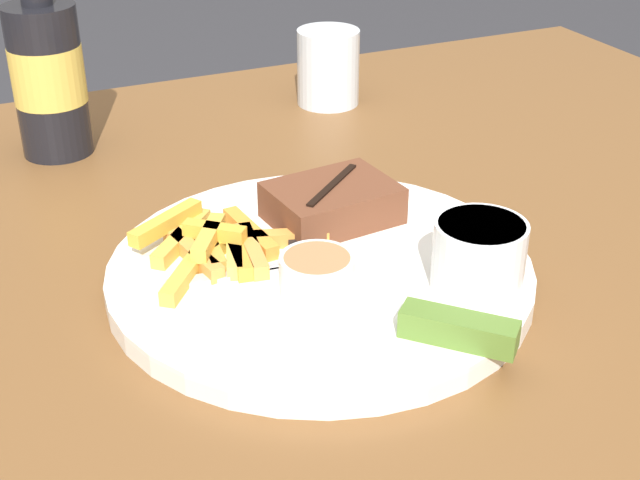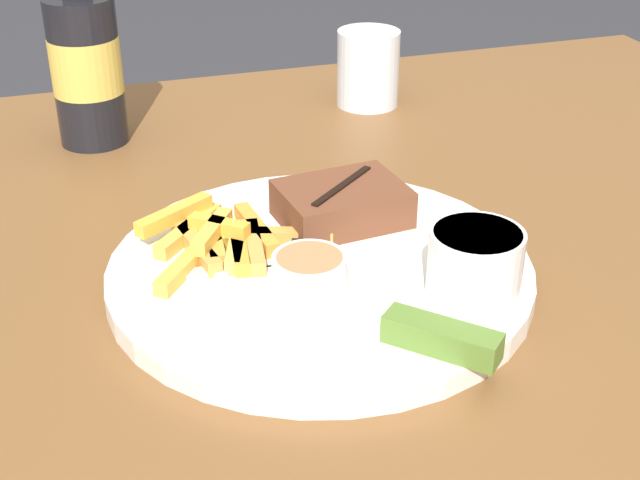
% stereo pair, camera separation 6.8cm
% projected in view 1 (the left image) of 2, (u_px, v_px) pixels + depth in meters
% --- Properties ---
extents(dining_table, '(1.27, 1.04, 0.72)m').
position_uv_depth(dining_table, '(320.00, 361.00, 0.73)').
color(dining_table, brown).
rests_on(dining_table, ground_plane).
extents(dinner_plate, '(0.33, 0.33, 0.02)m').
position_uv_depth(dinner_plate, '(320.00, 273.00, 0.69)').
color(dinner_plate, white).
rests_on(dinner_plate, dining_table).
extents(steak_portion, '(0.11, 0.09, 0.03)m').
position_uv_depth(steak_portion, '(332.00, 203.00, 0.74)').
color(steak_portion, brown).
rests_on(steak_portion, dinner_plate).
extents(fries_pile, '(0.15, 0.12, 0.02)m').
position_uv_depth(fries_pile, '(217.00, 245.00, 0.70)').
color(fries_pile, gold).
rests_on(fries_pile, dinner_plate).
extents(coleslaw_cup, '(0.07, 0.07, 0.05)m').
position_uv_depth(coleslaw_cup, '(479.00, 252.00, 0.64)').
color(coleslaw_cup, white).
rests_on(coleslaw_cup, dinner_plate).
extents(dipping_sauce_cup, '(0.05, 0.05, 0.03)m').
position_uv_depth(dipping_sauce_cup, '(317.00, 275.00, 0.64)').
color(dipping_sauce_cup, silver).
rests_on(dipping_sauce_cup, dinner_plate).
extents(pickle_spear, '(0.07, 0.07, 0.02)m').
position_uv_depth(pickle_spear, '(459.00, 329.00, 0.59)').
color(pickle_spear, '#567A2D').
rests_on(pickle_spear, dinner_plate).
extents(fork_utensil, '(0.13, 0.03, 0.00)m').
position_uv_depth(fork_utensil, '(208.00, 279.00, 0.66)').
color(fork_utensil, '#B7B7BC').
rests_on(fork_utensil, dinner_plate).
extents(knife_utensil, '(0.06, 0.16, 0.01)m').
position_uv_depth(knife_utensil, '(295.00, 233.00, 0.72)').
color(knife_utensil, '#B7B7BC').
rests_on(knife_utensil, dinner_plate).
extents(beer_bottle, '(0.07, 0.07, 0.25)m').
position_uv_depth(beer_bottle, '(47.00, 70.00, 0.88)').
color(beer_bottle, black).
rests_on(beer_bottle, dining_table).
extents(drinking_glass, '(0.07, 0.07, 0.09)m').
position_uv_depth(drinking_glass, '(328.00, 67.00, 1.03)').
color(drinking_glass, silver).
rests_on(drinking_glass, dining_table).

